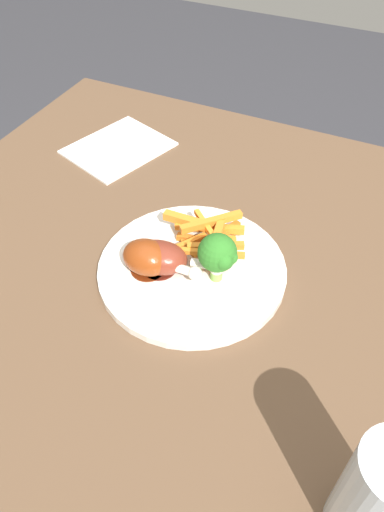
# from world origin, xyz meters

# --- Properties ---
(ground_plane) EXTENTS (6.00, 6.00, 0.00)m
(ground_plane) POSITION_xyz_m (0.00, 0.00, 0.00)
(ground_plane) COLOR #333338
(dining_table) EXTENTS (1.01, 0.88, 0.73)m
(dining_table) POSITION_xyz_m (0.00, 0.00, 0.63)
(dining_table) COLOR brown
(dining_table) RESTS_ON ground_plane
(dinner_plate) EXTENTS (0.26, 0.26, 0.01)m
(dinner_plate) POSITION_xyz_m (0.04, -0.01, 0.74)
(dinner_plate) COLOR white
(dinner_plate) RESTS_ON dining_table
(broccoli_floret_front) EXTENTS (0.05, 0.05, 0.07)m
(broccoli_floret_front) POSITION_xyz_m (-0.00, 0.00, 0.79)
(broccoli_floret_front) COLOR #87BD4F
(broccoli_floret_front) RESTS_ON dinner_plate
(carrot_fries_pile) EXTENTS (0.14, 0.12, 0.04)m
(carrot_fries_pile) POSITION_xyz_m (0.04, -0.05, 0.77)
(carrot_fries_pile) COLOR orange
(carrot_fries_pile) RESTS_ON dinner_plate
(chicken_drumstick_near) EXTENTS (0.11, 0.06, 0.05)m
(chicken_drumstick_near) POSITION_xyz_m (0.09, 0.02, 0.77)
(chicken_drumstick_near) COLOR #5B1F0A
(chicken_drumstick_near) RESTS_ON dinner_plate
(chicken_drumstick_far) EXTENTS (0.13, 0.07, 0.04)m
(chicken_drumstick_far) POSITION_xyz_m (0.07, 0.02, 0.77)
(chicken_drumstick_far) COLOR #521A11
(chicken_drumstick_far) RESTS_ON dinner_plate
(water_glass) EXTENTS (0.07, 0.07, 0.14)m
(water_glass) POSITION_xyz_m (-0.24, 0.22, 0.80)
(water_glass) COLOR silver
(water_glass) RESTS_ON dining_table
(napkin) EXTENTS (0.19, 0.21, 0.00)m
(napkin) POSITION_xyz_m (0.29, -0.23, 0.74)
(napkin) COLOR white
(napkin) RESTS_ON dining_table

